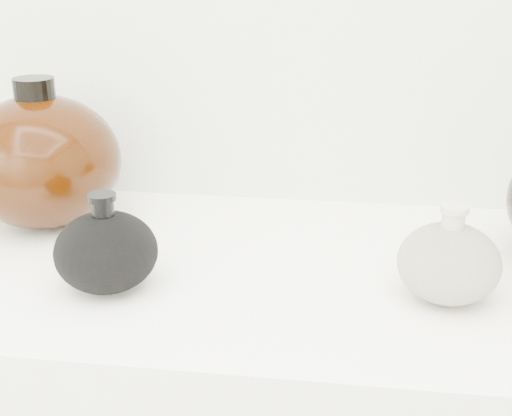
# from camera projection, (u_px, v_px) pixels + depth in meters

# --- Properties ---
(black_gourd_vase) EXTENTS (0.16, 0.16, 0.12)m
(black_gourd_vase) POSITION_uv_depth(u_px,v_px,m) (106.00, 251.00, 0.85)
(black_gourd_vase) COLOR black
(black_gourd_vase) RESTS_ON display_counter
(cream_gourd_vase) EXTENTS (0.15, 0.15, 0.12)m
(cream_gourd_vase) POSITION_uv_depth(u_px,v_px,m) (449.00, 262.00, 0.82)
(cream_gourd_vase) COLOR #C7B39A
(cream_gourd_vase) RESTS_ON display_counter
(left_round_pot) EXTENTS (0.27, 0.27, 0.22)m
(left_round_pot) POSITION_uv_depth(u_px,v_px,m) (42.00, 161.00, 1.03)
(left_round_pot) COLOR black
(left_round_pot) RESTS_ON display_counter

